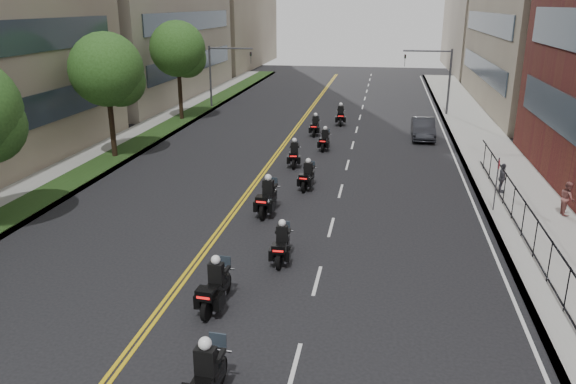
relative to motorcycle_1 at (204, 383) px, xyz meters
name	(u,v)px	position (x,y,z in m)	size (l,w,h in m)	color
sidewalk_right	(501,171)	(10.63, 21.96, -0.67)	(4.00, 90.00, 0.15)	gray
sidewalk_left	(111,153)	(-13.37, 21.96, -0.67)	(4.00, 90.00, 0.15)	gray
grass_strip	(122,152)	(-12.57, 21.96, -0.57)	(2.00, 90.00, 0.04)	#1D3814
iron_fence	(542,249)	(9.63, 8.96, 0.16)	(0.05, 28.00, 1.50)	black
street_trees	(59,88)	(-12.42, 15.56, 4.39)	(4.40, 38.40, 7.98)	black
traffic_signal_right	(438,72)	(8.17, 38.96, 2.96)	(4.09, 0.20, 5.60)	#3F3F44
traffic_signal_left	(220,68)	(-10.91, 38.96, 2.96)	(4.09, 0.20, 5.60)	#3F3F44
motorcycle_1	(204,383)	(0.00, 0.00, 0.00)	(0.64, 2.55, 1.88)	black
motorcycle_2	(215,288)	(-1.12, 4.58, -0.05)	(0.62, 2.39, 1.76)	black
motorcycle_3	(282,245)	(0.33, 8.30, -0.10)	(0.51, 2.20, 1.62)	black
motorcycle_4	(268,199)	(-1.21, 13.09, -0.01)	(0.64, 2.53, 1.86)	black
motorcycle_5	(307,177)	(0.08, 17.09, -0.11)	(0.63, 2.18, 1.61)	black
motorcycle_6	(294,155)	(-1.29, 21.23, -0.08)	(0.63, 2.27, 1.67)	black
motorcycle_7	(325,141)	(0.08, 25.32, -0.12)	(0.53, 2.14, 1.58)	black
motorcycle_8	(315,127)	(-1.08, 29.54, -0.10)	(0.51, 2.21, 1.63)	black
motorcycle_9	(340,116)	(0.43, 33.62, -0.05)	(0.64, 2.37, 1.75)	black
parked_sedan	(423,128)	(6.63, 29.86, -0.01)	(1.55, 4.43, 1.46)	black
pedestrian_b	(567,198)	(12.13, 14.94, 0.17)	(0.74, 0.58, 1.53)	#91544F
pedestrian_c	(502,178)	(9.83, 17.68, 0.16)	(0.88, 0.37, 1.50)	#47454E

